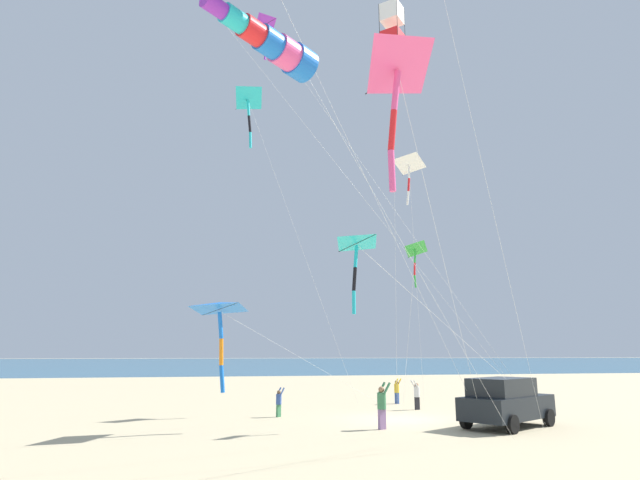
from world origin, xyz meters
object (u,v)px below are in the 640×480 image
person_child_grey_jacket (417,394)px  kite_delta_blue_topmost (408,165)px  person_bystander_far (397,390)px  kite_delta_teal_far_right (247,100)px  kite_delta_long_streamer_right (395,69)px  person_child_green_jacket (279,401)px  parked_car (506,402)px  kite_delta_red_high_left (220,309)px  cooler_box (477,414)px  kite_box_checkered_midright (392,28)px  kite_windsock_white_trailing (274,46)px  kite_delta_rainbow_low_near (415,250)px  person_adult_flyer (382,404)px  kite_delta_magenta_far_left (357,244)px  kite_delta_striped_overhead (265,26)px

person_child_grey_jacket → kite_delta_blue_topmost: bearing=-21.7°
person_bystander_far → kite_delta_teal_far_right: (-3.68, 9.11, 15.07)m
kite_delta_blue_topmost → kite_delta_long_streamer_right: kite_delta_blue_topmost is taller
kite_delta_teal_far_right → kite_delta_long_streamer_right: size_ratio=1.63×
person_child_green_jacket → person_bystander_far: 8.86m
person_child_green_jacket → kite_delta_teal_far_right: kite_delta_teal_far_right is taller
parked_car → kite_delta_red_high_left: (1.04, 10.97, 3.45)m
cooler_box → person_child_grey_jacket: bearing=15.0°
kite_box_checkered_midright → kite_windsock_white_trailing: size_ratio=1.59×
person_child_grey_jacket → kite_delta_rainbow_low_near: (-6.00, 2.24, 6.17)m
kite_delta_blue_topmost → person_adult_flyer: bearing=149.0°
kite_box_checkered_midright → kite_delta_magenta_far_left: (-6.34, 3.49, -10.85)m
cooler_box → kite_delta_magenta_far_left: 13.34m
person_bystander_far → kite_delta_striped_overhead: bearing=135.7°
kite_delta_striped_overhead → kite_delta_red_high_left: bearing=98.6°
cooler_box → kite_delta_rainbow_low_near: bearing=119.5°
person_adult_flyer → person_bystander_far: person_adult_flyer is taller
person_child_grey_jacket → kite_delta_blue_topmost: size_ratio=0.10×
person_child_green_jacket → kite_delta_blue_topmost: (2.19, -7.44, 12.52)m
parked_car → kite_delta_blue_topmost: bearing=5.3°
kite_box_checkered_midright → kite_delta_striped_overhead: size_ratio=1.02×
kite_box_checkered_midright → kite_delta_rainbow_low_near: (1.11, -1.08, -9.41)m
person_child_green_jacket → person_bystander_far: (4.95, -7.35, 0.07)m
person_adult_flyer → kite_delta_blue_topmost: bearing=-31.0°
kite_delta_long_streamer_right → person_child_grey_jacket: bearing=-22.4°
person_adult_flyer → kite_delta_striped_overhead: kite_delta_striped_overhead is taller
kite_windsock_white_trailing → kite_delta_magenta_far_left: kite_windsock_white_trailing is taller
kite_box_checkered_midright → kite_delta_long_streamer_right: kite_box_checkered_midright is taller
person_child_grey_jacket → kite_delta_magenta_far_left: size_ratio=0.13×
cooler_box → kite_delta_long_streamer_right: bearing=146.4°
cooler_box → kite_delta_striped_overhead: 19.21m
person_bystander_far → kite_delta_magenta_far_left: (-16.73, 6.93, 4.75)m
cooler_box → kite_delta_teal_far_right: kite_delta_teal_far_right is taller
kite_windsock_white_trailing → kite_delta_striped_overhead: 10.37m
kite_windsock_white_trailing → kite_delta_long_streamer_right: 3.25m
kite_windsock_white_trailing → kite_delta_teal_far_right: (13.55, -0.09, 5.28)m
cooler_box → kite_delta_blue_topmost: bearing=10.9°
kite_delta_striped_overhead → person_adult_flyer: bearing=-98.9°
person_bystander_far → parked_car: bearing=-175.6°
person_child_green_jacket → kite_windsock_white_trailing: (-12.29, 1.85, 9.87)m
kite_delta_striped_overhead → kite_delta_red_high_left: size_ratio=1.66×
kite_delta_long_streamer_right → kite_delta_red_high_left: 11.31m
kite_box_checkered_midright → kite_delta_magenta_far_left: bearing=151.1°
cooler_box → person_child_grey_jacket: (4.11, 1.10, 0.57)m
cooler_box → kite_delta_magenta_far_left: (-9.34, 7.91, 5.30)m
kite_delta_red_high_left → kite_box_checkered_midright: bearing=-100.6°
parked_car → person_child_green_jacket: 9.66m
cooler_box → kite_delta_blue_topmost: 13.82m
parked_car → kite_delta_striped_overhead: 18.45m
parked_car → person_child_green_jacket: size_ratio=3.65×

